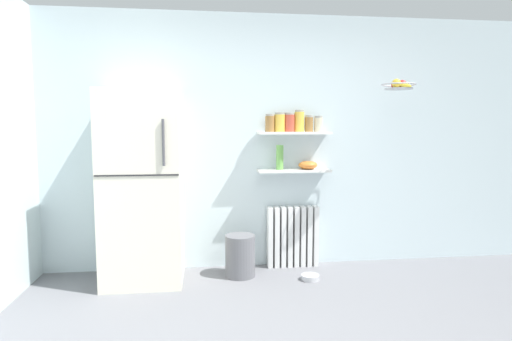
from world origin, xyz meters
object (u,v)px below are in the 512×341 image
object	(u,v)px
storage_jar_0	(270,123)
hanging_fruit_basket	(399,85)
storage_jar_4	(309,124)
trash_bin	(240,256)
storage_jar_5	(318,124)
storage_jar_2	(290,122)
vase	(280,157)
storage_jar_3	(299,121)
radiator	(293,236)
refrigerator	(143,187)
storage_jar_1	(280,122)
shelf_bowl	(308,165)
pet_food_bowl	(310,277)

from	to	relation	value
storage_jar_0	hanging_fruit_basket	xyz separation A→B (m)	(1.18, -0.36, 0.36)
storage_jar_4	trash_bin	bearing A→B (deg)	-164.12
storage_jar_4	storage_jar_5	distance (m)	0.10
storage_jar_2	vase	xyz separation A→B (m)	(-0.10, 0.00, -0.35)
storage_jar_0	storage_jar_3	bearing A→B (deg)	0.00
radiator	storage_jar_2	size ratio (longest dim) A/B	3.31
storage_jar_4	hanging_fruit_basket	size ratio (longest dim) A/B	0.52
storage_jar_3	storage_jar_2	bearing A→B (deg)	180.00
refrigerator	radiator	distance (m)	1.62
storage_jar_0	storage_jar_1	bearing A→B (deg)	0.00
refrigerator	hanging_fruit_basket	xyz separation A→B (m)	(2.42, -0.15, 0.96)
trash_bin	storage_jar_1	bearing A→B (deg)	25.95
refrigerator	trash_bin	world-z (taller)	refrigerator
storage_jar_3	hanging_fruit_basket	distance (m)	1.01
shelf_bowl	pet_food_bowl	distance (m)	1.12
vase	hanging_fruit_basket	xyz separation A→B (m)	(1.08, -0.36, 0.70)
storage_jar_0	storage_jar_5	size ratio (longest dim) A/B	1.10
storage_jar_4	trash_bin	world-z (taller)	storage_jar_4
refrigerator	trash_bin	size ratio (longest dim) A/B	4.39
storage_jar_2	storage_jar_3	distance (m)	0.10
radiator	vase	xyz separation A→B (m)	(-0.15, -0.03, 0.83)
refrigerator	storage_jar_1	world-z (taller)	refrigerator
pet_food_bowl	storage_jar_2	bearing A→B (deg)	108.40
shelf_bowl	hanging_fruit_basket	distance (m)	1.16
storage_jar_1	hanging_fruit_basket	xyz separation A→B (m)	(1.08, -0.36, 0.35)
radiator	storage_jar_5	world-z (taller)	storage_jar_5
storage_jar_2	hanging_fruit_basket	world-z (taller)	hanging_fruit_basket
storage_jar_5	trash_bin	world-z (taller)	storage_jar_5
storage_jar_5	storage_jar_1	bearing A→B (deg)	-180.00
storage_jar_1	hanging_fruit_basket	size ratio (longest dim) A/B	0.60
radiator	storage_jar_1	size ratio (longest dim) A/B	3.28
radiator	storage_jar_0	size ratio (longest dim) A/B	3.56
refrigerator	storage_jar_0	size ratio (longest dim) A/B	10.09
storage_jar_0	shelf_bowl	size ratio (longest dim) A/B	0.91
radiator	storage_jar_1	xyz separation A→B (m)	(-0.15, -0.03, 1.19)
storage_jar_2	hanging_fruit_basket	xyz separation A→B (m)	(0.98, -0.36, 0.35)
storage_jar_4	storage_jar_3	bearing A→B (deg)	-180.00
storage_jar_0	storage_jar_4	world-z (taller)	storage_jar_0
refrigerator	trash_bin	xyz separation A→B (m)	(0.91, 0.01, -0.69)
shelf_bowl	storage_jar_4	bearing A→B (deg)	0.00
storage_jar_2	storage_jar_5	world-z (taller)	storage_jar_2
vase	storage_jar_2	bearing A→B (deg)	0.00
pet_food_bowl	storage_jar_4	bearing A→B (deg)	80.31
storage_jar_2	trash_bin	distance (m)	1.42
storage_jar_3	pet_food_bowl	distance (m)	1.55
storage_jar_4	trash_bin	size ratio (longest dim) A/B	0.41
storage_jar_1	shelf_bowl	distance (m)	0.53
refrigerator	storage_jar_5	bearing A→B (deg)	6.94
pet_food_bowl	hanging_fruit_basket	bearing A→B (deg)	2.60
radiator	storage_jar_1	bearing A→B (deg)	-168.73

